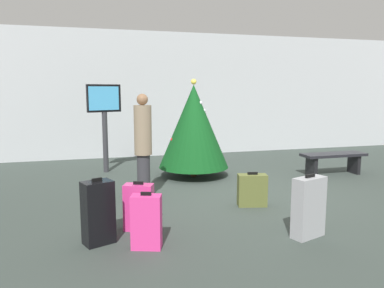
{
  "coord_description": "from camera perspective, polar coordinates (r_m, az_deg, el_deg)",
  "views": [
    {
      "loc": [
        -2.78,
        -6.06,
        1.85
      ],
      "look_at": [
        -1.02,
        0.33,
        0.9
      ],
      "focal_mm": 34.85,
      "sensor_mm": 36.0,
      "label": 1
    }
  ],
  "objects": [
    {
      "name": "suitcase_1",
      "position": [
        5.08,
        -8.14,
        -9.55
      ],
      "size": [
        0.43,
        0.33,
        0.66
      ],
      "color": "#E5388C",
      "rests_on": "ground_plane"
    },
    {
      "name": "back_wall",
      "position": [
        10.88,
        -0.64,
        7.58
      ],
      "size": [
        16.0,
        0.2,
        3.47
      ],
      "primitive_type": "cube",
      "color": "#B7BCC1",
      "rests_on": "ground_plane"
    },
    {
      "name": "suitcase_2",
      "position": [
        4.5,
        -6.98,
        -11.74
      ],
      "size": [
        0.39,
        0.29,
        0.68
      ],
      "color": "#E5388C",
      "rests_on": "ground_plane"
    },
    {
      "name": "waiting_bench",
      "position": [
        8.81,
        20.83,
        -2.12
      ],
      "size": [
        1.45,
        0.44,
        0.48
      ],
      "color": "black",
      "rests_on": "ground_plane"
    },
    {
      "name": "traveller_0",
      "position": [
        6.33,
        -7.49,
        0.04
      ],
      "size": [
        0.41,
        0.41,
        1.8
      ],
      "color": "#333338",
      "rests_on": "ground_plane"
    },
    {
      "name": "flight_info_kiosk",
      "position": [
        8.62,
        -13.27,
        4.75
      ],
      "size": [
        0.76,
        0.35,
        1.99
      ],
      "color": "#333338",
      "rests_on": "ground_plane"
    },
    {
      "name": "suitcase_3",
      "position": [
        4.72,
        -14.17,
        -10.13
      ],
      "size": [
        0.42,
        0.35,
        0.82
      ],
      "color": "black",
      "rests_on": "ground_plane"
    },
    {
      "name": "suitcase_4",
      "position": [
        5.0,
        17.42,
        -9.22
      ],
      "size": [
        0.49,
        0.33,
        0.82
      ],
      "color": "#9EA0A5",
      "rests_on": "ground_plane"
    },
    {
      "name": "suitcase_0",
      "position": [
        6.13,
        9.19,
        -6.99
      ],
      "size": [
        0.5,
        0.31,
        0.56
      ],
      "color": "#59602D",
      "rests_on": "ground_plane"
    },
    {
      "name": "holiday_tree",
      "position": [
        7.99,
        0.25,
        2.72
      ],
      "size": [
        1.5,
        1.5,
        2.1
      ],
      "color": "#4C3319",
      "rests_on": "ground_plane"
    },
    {
      "name": "ground_plane",
      "position": [
        6.92,
        8.96,
        -7.45
      ],
      "size": [
        16.0,
        16.0,
        0.0
      ],
      "primitive_type": "plane",
      "color": "#38423D"
    }
  ]
}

